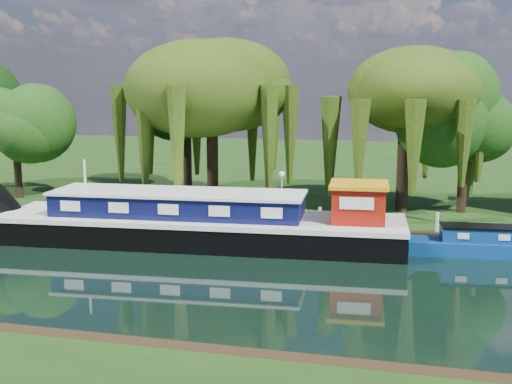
# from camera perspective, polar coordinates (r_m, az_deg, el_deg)

# --- Properties ---
(ground) EXTENTS (120.00, 120.00, 0.00)m
(ground) POSITION_cam_1_polar(r_m,az_deg,el_deg) (27.00, -3.30, -7.39)
(ground) COLOR black
(far_bank) EXTENTS (120.00, 52.00, 0.45)m
(far_bank) POSITION_cam_1_polar(r_m,az_deg,el_deg) (59.65, 6.34, 2.19)
(far_bank) COLOR #16320D
(far_bank) RESTS_ON ground
(dutch_barge) EXTENTS (20.41, 5.91, 4.25)m
(dutch_barge) POSITION_cam_1_polar(r_m,az_deg,el_deg) (32.04, -4.70, -2.73)
(dutch_barge) COLOR black
(dutch_barge) RESTS_ON ground
(red_dinghy) EXTENTS (3.44, 2.48, 0.70)m
(red_dinghy) POSITION_cam_1_polar(r_m,az_deg,el_deg) (37.61, -19.30, -3.03)
(red_dinghy) COLOR maroon
(red_dinghy) RESTS_ON ground
(willow_left) EXTENTS (8.05, 8.05, 9.64)m
(willow_left) POSITION_cam_1_polar(r_m,az_deg,el_deg) (39.22, -3.96, 8.97)
(willow_left) COLOR black
(willow_left) RESTS_ON far_bank
(willow_right) EXTENTS (7.16, 7.16, 8.73)m
(willow_right) POSITION_cam_1_polar(r_m,az_deg,el_deg) (38.20, 13.13, 7.77)
(willow_right) COLOR black
(willow_right) RESTS_ON far_bank
(tree_far_left) EXTENTS (4.45, 4.45, 7.17)m
(tree_far_left) POSITION_cam_1_polar(r_m,az_deg,el_deg) (44.65, -20.65, 5.78)
(tree_far_left) COLOR black
(tree_far_left) RESTS_ON far_bank
(tree_far_mid) EXTENTS (5.34, 5.34, 8.74)m
(tree_far_mid) POSITION_cam_1_polar(r_m,az_deg,el_deg) (45.74, -6.20, 7.80)
(tree_far_mid) COLOR black
(tree_far_mid) RESTS_ON far_bank
(tree_far_right) EXTENTS (4.84, 4.84, 7.93)m
(tree_far_right) POSITION_cam_1_polar(r_m,az_deg,el_deg) (38.86, 18.15, 6.23)
(tree_far_right) COLOR black
(tree_far_right) RESTS_ON far_bank
(lamppost) EXTENTS (0.36, 0.36, 2.56)m
(lamppost) POSITION_cam_1_polar(r_m,az_deg,el_deg) (36.29, 2.30, 0.95)
(lamppost) COLOR silver
(lamppost) RESTS_ON far_bank
(mooring_posts) EXTENTS (19.16, 0.16, 1.00)m
(mooring_posts) POSITION_cam_1_polar(r_m,az_deg,el_deg) (34.75, -0.03, -1.89)
(mooring_posts) COLOR silver
(mooring_posts) RESTS_ON far_bank
(reeds_near) EXTENTS (33.70, 1.50, 1.10)m
(reeds_near) POSITION_cam_1_polar(r_m,az_deg,el_deg) (18.61, 10.59, -13.80)
(reeds_near) COLOR #164512
(reeds_near) RESTS_ON ground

